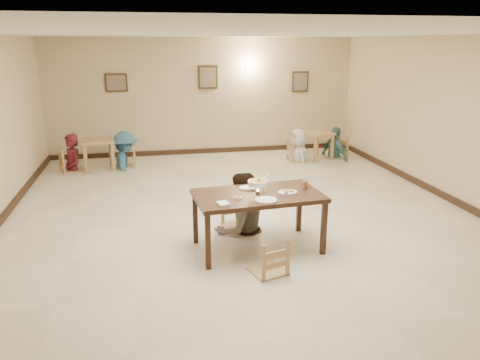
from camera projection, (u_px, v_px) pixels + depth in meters
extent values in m
plane|color=beige|center=(244.00, 218.00, 7.93)|extent=(10.00, 10.00, 0.00)
plane|color=white|center=(244.00, 33.00, 7.07)|extent=(10.00, 10.00, 0.00)
plane|color=beige|center=(204.00, 97.00, 12.20)|extent=(10.00, 0.00, 10.00)
plane|color=beige|center=(416.00, 280.00, 2.80)|extent=(10.00, 0.00, 10.00)
plane|color=beige|center=(465.00, 123.00, 8.26)|extent=(0.00, 10.00, 10.00)
cube|color=#301F14|center=(206.00, 151.00, 12.58)|extent=(8.00, 0.06, 0.12)
cube|color=#301F14|center=(453.00, 200.00, 8.67)|extent=(0.06, 10.00, 0.12)
cube|color=#3A2918|center=(116.00, 83.00, 11.63)|extent=(0.55, 0.03, 0.45)
cube|color=gray|center=(116.00, 83.00, 11.61)|extent=(0.45, 0.01, 0.37)
cube|color=#3A2918|center=(208.00, 77.00, 12.04)|extent=(0.50, 0.03, 0.60)
cube|color=gray|center=(208.00, 77.00, 12.02)|extent=(0.41, 0.01, 0.49)
cube|color=#3A2918|center=(300.00, 82.00, 12.56)|extent=(0.45, 0.03, 0.55)
cube|color=gray|center=(300.00, 82.00, 12.54)|extent=(0.37, 0.01, 0.45)
cube|color=#FFD88C|center=(250.00, 65.00, 12.16)|extent=(0.16, 0.05, 0.22)
cube|color=#3A2215|center=(258.00, 196.00, 6.57)|extent=(1.84, 1.13, 0.06)
cube|color=#3A2215|center=(208.00, 242.00, 6.06)|extent=(0.07, 0.07, 0.77)
cube|color=#3A2215|center=(324.00, 228.00, 6.50)|extent=(0.07, 0.07, 0.77)
cube|color=#3A2215|center=(195.00, 218.00, 6.87)|extent=(0.07, 0.07, 0.77)
cube|color=#3A2215|center=(299.00, 208.00, 7.31)|extent=(0.07, 0.07, 0.77)
cube|color=tan|center=(239.00, 200.00, 7.42)|extent=(0.47, 0.47, 0.05)
cube|color=tan|center=(268.00, 242.00, 5.97)|extent=(0.43, 0.43, 0.05)
imported|color=gray|center=(241.00, 173.00, 7.20)|extent=(1.10, 0.98, 1.87)
torus|color=silver|center=(258.00, 185.00, 6.55)|extent=(0.22, 0.22, 0.01)
cylinder|color=silver|center=(258.00, 192.00, 6.58)|extent=(0.06, 0.06, 0.03)
cone|color=#FFA526|center=(258.00, 189.00, 6.57)|extent=(0.03, 0.03, 0.05)
cylinder|color=white|center=(258.00, 183.00, 6.55)|extent=(0.28, 0.28, 0.06)
cylinder|color=#B65911|center=(258.00, 181.00, 6.54)|extent=(0.24, 0.24, 0.01)
sphere|color=#2D7223|center=(259.00, 180.00, 6.53)|extent=(0.04, 0.04, 0.04)
cylinder|color=silver|center=(264.00, 178.00, 6.60)|extent=(0.13, 0.08, 0.09)
cylinder|color=silver|center=(263.00, 188.00, 6.63)|extent=(0.01, 0.01, 0.13)
cylinder|color=silver|center=(251.00, 188.00, 6.60)|extent=(0.01, 0.01, 0.13)
cylinder|color=silver|center=(259.00, 191.00, 6.48)|extent=(0.01, 0.01, 0.13)
cylinder|color=white|center=(249.00, 188.00, 6.79)|extent=(0.27, 0.27, 0.02)
ellipsoid|color=white|center=(249.00, 187.00, 6.79)|extent=(0.18, 0.15, 0.06)
cylinder|color=white|center=(266.00, 200.00, 6.26)|extent=(0.30, 0.30, 0.02)
ellipsoid|color=white|center=(266.00, 200.00, 6.26)|extent=(0.19, 0.16, 0.07)
cylinder|color=white|center=(288.00, 192.00, 6.58)|extent=(0.28, 0.28, 0.02)
sphere|color=#2D7223|center=(286.00, 192.00, 6.49)|extent=(0.05, 0.05, 0.05)
cylinder|color=white|center=(238.00, 198.00, 6.36)|extent=(0.12, 0.12, 0.02)
cylinder|color=#A5221B|center=(238.00, 197.00, 6.36)|extent=(0.09, 0.09, 0.01)
cube|color=white|center=(223.00, 204.00, 6.10)|extent=(0.16, 0.19, 0.03)
cube|color=silver|center=(226.00, 202.00, 6.19)|extent=(0.04, 0.18, 0.01)
cube|color=silver|center=(228.00, 202.00, 6.20)|extent=(0.04, 0.18, 0.01)
cylinder|color=white|center=(305.00, 184.00, 6.76)|extent=(0.07, 0.07, 0.15)
cylinder|color=orange|center=(305.00, 185.00, 6.76)|extent=(0.06, 0.06, 0.11)
cube|color=tan|center=(97.00, 140.00, 10.80)|extent=(0.82, 0.82, 0.06)
cube|color=tan|center=(86.00, 159.00, 10.54)|extent=(0.07, 0.07, 0.66)
cube|color=tan|center=(113.00, 157.00, 10.73)|extent=(0.07, 0.07, 0.66)
cube|color=tan|center=(85.00, 154.00, 11.08)|extent=(0.07, 0.07, 0.66)
cube|color=tan|center=(111.00, 152.00, 11.27)|extent=(0.07, 0.07, 0.66)
cube|color=tan|center=(317.00, 134.00, 11.80)|extent=(0.88, 0.88, 0.06)
cube|color=tan|center=(315.00, 150.00, 11.52)|extent=(0.07, 0.07, 0.62)
cube|color=tan|center=(332.00, 148.00, 11.81)|extent=(0.07, 0.07, 0.62)
cube|color=tan|center=(301.00, 146.00, 11.97)|extent=(0.07, 0.07, 0.62)
cube|color=tan|center=(317.00, 144.00, 12.26)|extent=(0.07, 0.07, 0.62)
cube|color=tan|center=(71.00, 150.00, 10.72)|extent=(0.51, 0.51, 0.05)
cube|color=tan|center=(125.00, 148.00, 11.04)|extent=(0.48, 0.48, 0.05)
cube|color=tan|center=(298.00, 144.00, 11.70)|extent=(0.44, 0.44, 0.05)
cube|color=tan|center=(336.00, 139.00, 11.93)|extent=(0.50, 0.50, 0.05)
imported|color=maroon|center=(69.00, 134.00, 10.62)|extent=(0.67, 0.75, 1.73)
imported|color=teal|center=(123.00, 132.00, 10.93)|extent=(0.75, 1.17, 1.72)
imported|color=silver|center=(299.00, 129.00, 11.59)|extent=(0.63, 0.85, 1.60)
imported|color=teal|center=(336.00, 127.00, 11.84)|extent=(0.66, 1.02, 1.61)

